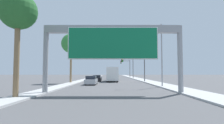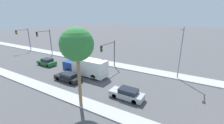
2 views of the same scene
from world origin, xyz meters
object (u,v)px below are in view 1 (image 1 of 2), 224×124
at_px(traffic_light_mid_block, 129,65).
at_px(traffic_light_far_intersection, 126,66).
at_px(traffic_light_near_intersection, 136,64).
at_px(street_lamp_right, 159,49).
at_px(car_near_center, 112,77).
at_px(car_near_left, 96,78).
at_px(palm_tree_foreground, 17,13).
at_px(truck_box_primary, 112,74).
at_px(car_near_right, 91,80).
at_px(palm_tree_background, 71,44).
at_px(sign_gantry, 112,41).

relative_size(traffic_light_mid_block, traffic_light_far_intersection, 1.02).
xyz_separation_m(traffic_light_near_intersection, traffic_light_far_intersection, (0.62, 30.00, 0.59)).
distance_m(traffic_light_near_intersection, street_lamp_right, 12.64).
relative_size(car_near_center, traffic_light_near_intersection, 0.77).
relative_size(car_near_left, traffic_light_near_intersection, 0.85).
bearing_deg(traffic_light_near_intersection, palm_tree_foreground, -118.37).
xyz_separation_m(car_near_left, traffic_light_far_intersection, (9.13, 27.10, 3.78)).
relative_size(truck_box_primary, palm_tree_foreground, 1.07).
distance_m(palm_tree_foreground, street_lamp_right, 17.69).
bearing_deg(car_near_left, street_lamp_right, -56.92).
relative_size(car_near_right, traffic_light_near_intersection, 0.81).
xyz_separation_m(traffic_light_near_intersection, palm_tree_foreground, (-12.51, -23.16, 2.86)).
height_order(truck_box_primary, palm_tree_background, palm_tree_background).
bearing_deg(car_near_center, palm_tree_foreground, -101.69).
relative_size(traffic_light_near_intersection, palm_tree_foreground, 0.67).
relative_size(sign_gantry, street_lamp_right, 1.52).
xyz_separation_m(car_near_center, palm_tree_foreground, (-7.50, -36.25, 6.00)).
relative_size(car_near_left, street_lamp_right, 0.54).
xyz_separation_m(traffic_light_mid_block, palm_tree_foreground, (-13.04, -43.16, 2.17)).
height_order(traffic_light_near_intersection, traffic_light_far_intersection, traffic_light_far_intersection).
bearing_deg(car_near_left, truck_box_primary, -14.75).
distance_m(traffic_light_mid_block, palm_tree_foreground, 45.14).
relative_size(sign_gantry, palm_tree_background, 1.43).
distance_m(car_near_right, traffic_light_far_intersection, 39.10).
bearing_deg(sign_gantry, car_near_center, 90.00).
bearing_deg(traffic_light_near_intersection, car_near_right, -137.35).
bearing_deg(palm_tree_foreground, palm_tree_background, 91.03).
relative_size(sign_gantry, car_near_center, 3.11).
distance_m(traffic_light_near_intersection, palm_tree_foreground, 26.47).
height_order(sign_gantry, traffic_light_near_intersection, sign_gantry).
xyz_separation_m(car_near_left, traffic_light_mid_block, (9.04, 17.10, 3.88)).
bearing_deg(car_near_center, truck_box_primary, -90.00).
xyz_separation_m(truck_box_primary, traffic_light_near_intersection, (5.01, -1.98, 2.27)).
relative_size(car_near_left, car_near_right, 1.05).
xyz_separation_m(car_near_left, palm_tree_foreground, (-4.00, -26.06, 6.05)).
distance_m(car_near_left, traffic_light_near_intersection, 9.54).
xyz_separation_m(palm_tree_foreground, street_lamp_right, (14.01, 10.68, -1.51)).
relative_size(car_near_center, street_lamp_right, 0.49).
bearing_deg(palm_tree_foreground, car_near_right, 75.36).
height_order(truck_box_primary, traffic_light_near_intersection, traffic_light_near_intersection).
height_order(car_near_right, traffic_light_far_intersection, traffic_light_far_intersection).
relative_size(car_near_right, traffic_light_far_intersection, 0.67).
bearing_deg(car_near_center, traffic_light_far_intersection, 71.59).
relative_size(palm_tree_foreground, street_lamp_right, 0.95).
bearing_deg(truck_box_primary, palm_tree_foreground, -106.62).
distance_m(sign_gantry, palm_tree_foreground, 8.27).
distance_m(sign_gantry, traffic_light_far_intersection, 50.45).
height_order(palm_tree_foreground, street_lamp_right, street_lamp_right).
relative_size(car_near_right, street_lamp_right, 0.51).
relative_size(traffic_light_near_intersection, street_lamp_right, 0.64).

